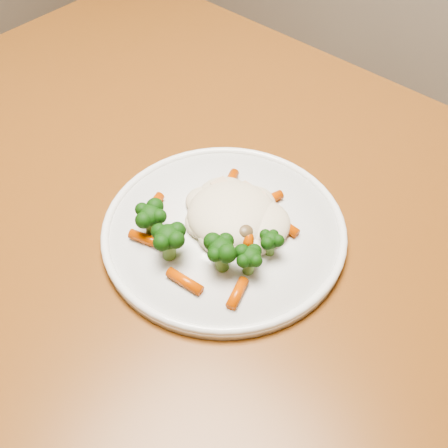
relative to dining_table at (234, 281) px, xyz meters
The scene contains 3 objects.
dining_table is the anchor object (origin of this frame).
plate 0.10m from the dining_table, 137.63° to the right, with size 0.29×0.29×0.01m, color white.
meal 0.13m from the dining_table, 116.33° to the right, with size 0.18×0.19×0.05m.
Camera 1 is at (0.56, -0.11, 1.26)m, focal length 45.00 mm.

